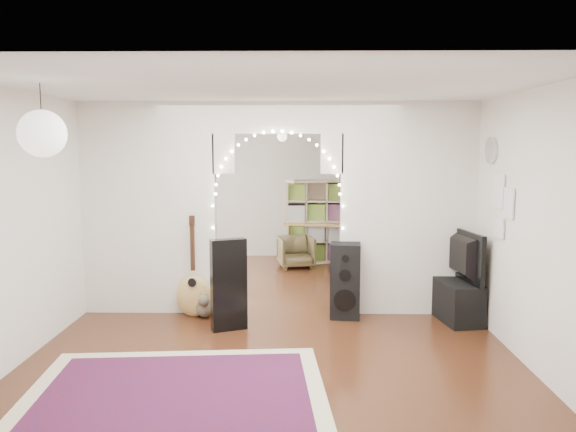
{
  "coord_description": "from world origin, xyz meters",
  "views": [
    {
      "loc": [
        0.24,
        -7.13,
        2.15
      ],
      "look_at": [
        0.12,
        0.3,
        1.22
      ],
      "focal_mm": 35.0,
      "sensor_mm": 36.0,
      "label": 1
    }
  ],
  "objects_px": {
    "dining_chair_left": "(296,252)",
    "dining_chair_right": "(362,263)",
    "floor_speaker": "(345,281)",
    "media_console": "(453,298)",
    "acoustic_guitar": "(193,280)",
    "dining_table": "(319,225)",
    "bookcase": "(326,221)"
  },
  "relations": [
    {
      "from": "bookcase",
      "to": "dining_chair_left",
      "type": "height_order",
      "value": "bookcase"
    },
    {
      "from": "dining_chair_right",
      "to": "floor_speaker",
      "type": "bearing_deg",
      "value": -106.35
    },
    {
      "from": "dining_table",
      "to": "media_console",
      "type": "bearing_deg",
      "value": -55.44
    },
    {
      "from": "dining_chair_left",
      "to": "dining_chair_right",
      "type": "relative_size",
      "value": 0.98
    },
    {
      "from": "media_console",
      "to": "dining_chair_left",
      "type": "xyz_separation_m",
      "value": [
        -1.98,
        2.94,
        0.03
      ]
    },
    {
      "from": "dining_table",
      "to": "dining_chair_right",
      "type": "relative_size",
      "value": 2.13
    },
    {
      "from": "acoustic_guitar",
      "to": "floor_speaker",
      "type": "bearing_deg",
      "value": 13.2
    },
    {
      "from": "media_console",
      "to": "dining_chair_right",
      "type": "distance_m",
      "value": 2.15
    },
    {
      "from": "dining_table",
      "to": "dining_chair_left",
      "type": "relative_size",
      "value": 2.17
    },
    {
      "from": "media_console",
      "to": "dining_table",
      "type": "distance_m",
      "value": 3.9
    },
    {
      "from": "acoustic_guitar",
      "to": "dining_chair_left",
      "type": "distance_m",
      "value": 3.21
    },
    {
      "from": "dining_table",
      "to": "floor_speaker",
      "type": "bearing_deg",
      "value": -75.84
    },
    {
      "from": "bookcase",
      "to": "dining_chair_right",
      "type": "bearing_deg",
      "value": -96.52
    },
    {
      "from": "media_console",
      "to": "dining_table",
      "type": "xyz_separation_m",
      "value": [
        -1.54,
        3.56,
        0.43
      ]
    },
    {
      "from": "media_console",
      "to": "bookcase",
      "type": "distance_m",
      "value": 3.78
    },
    {
      "from": "dining_chair_left",
      "to": "dining_chair_right",
      "type": "distance_m",
      "value": 1.45
    },
    {
      "from": "floor_speaker",
      "to": "dining_chair_left",
      "type": "relative_size",
      "value": 1.54
    },
    {
      "from": "floor_speaker",
      "to": "dining_chair_right",
      "type": "relative_size",
      "value": 1.51
    },
    {
      "from": "floor_speaker",
      "to": "bookcase",
      "type": "distance_m",
      "value": 3.48
    },
    {
      "from": "acoustic_guitar",
      "to": "media_console",
      "type": "relative_size",
      "value": 1.09
    },
    {
      "from": "floor_speaker",
      "to": "bookcase",
      "type": "xyz_separation_m",
      "value": [
        -0.06,
        3.47,
        0.3
      ]
    },
    {
      "from": "bookcase",
      "to": "acoustic_guitar",
      "type": "bearing_deg",
      "value": -142.84
    },
    {
      "from": "floor_speaker",
      "to": "media_console",
      "type": "bearing_deg",
      "value": 5.37
    },
    {
      "from": "acoustic_guitar",
      "to": "dining_table",
      "type": "height_order",
      "value": "acoustic_guitar"
    },
    {
      "from": "floor_speaker",
      "to": "media_console",
      "type": "distance_m",
      "value": 1.37
    },
    {
      "from": "bookcase",
      "to": "dining_table",
      "type": "relative_size",
      "value": 1.15
    },
    {
      "from": "dining_chair_left",
      "to": "acoustic_guitar",
      "type": "bearing_deg",
      "value": -125.91
    },
    {
      "from": "bookcase",
      "to": "dining_chair_left",
      "type": "bearing_deg",
      "value": -161.55
    },
    {
      "from": "acoustic_guitar",
      "to": "floor_speaker",
      "type": "height_order",
      "value": "acoustic_guitar"
    },
    {
      "from": "floor_speaker",
      "to": "media_console",
      "type": "relative_size",
      "value": 0.95
    },
    {
      "from": "dining_chair_left",
      "to": "dining_chair_right",
      "type": "height_order",
      "value": "dining_chair_right"
    },
    {
      "from": "floor_speaker",
      "to": "dining_chair_right",
      "type": "height_order",
      "value": "floor_speaker"
    }
  ]
}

